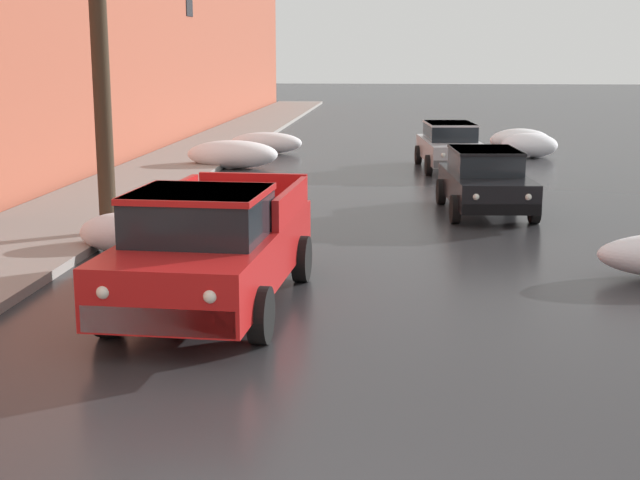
{
  "coord_description": "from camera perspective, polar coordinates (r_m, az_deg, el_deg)",
  "views": [
    {
      "loc": [
        0.17,
        -5.44,
        3.51
      ],
      "look_at": [
        -0.91,
        6.9,
        0.9
      ],
      "focal_mm": 49.92,
      "sensor_mm": 36.0,
      "label": 1
    }
  ],
  "objects": [
    {
      "name": "bare_tree_second_along_sidewalk",
      "position": [
        17.1,
        -13.87,
        11.83
      ],
      "size": [
        2.58,
        2.18,
        6.75
      ],
      "color": "#382B1E",
      "rests_on": "ground"
    },
    {
      "name": "left_sidewalk_slab",
      "position": [
        24.68,
        -11.38,
        3.67
      ],
      "size": [
        3.09,
        80.0,
        0.16
      ],
      "primitive_type": "cube",
      "color": "gray",
      "rests_on": "ground"
    },
    {
      "name": "snow_bank_near_corner_left",
      "position": [
        16.29,
        -12.53,
        0.38
      ],
      "size": [
        1.61,
        1.02,
        0.72
      ],
      "color": "white",
      "rests_on": "ground"
    },
    {
      "name": "sedan_silver_parked_kerbside_mid",
      "position": [
        27.7,
        8.34,
        6.06
      ],
      "size": [
        2.12,
        4.47,
        1.42
      ],
      "color": "#B7B7BC",
      "rests_on": "ground"
    },
    {
      "name": "snow_bank_near_corner_right",
      "position": [
        32.74,
        12.57,
        6.2
      ],
      "size": [
        2.14,
        1.15,
        0.87
      ],
      "color": "white",
      "rests_on": "ground"
    },
    {
      "name": "pickup_truck_red_approaching_near_lane",
      "position": [
        12.39,
        -6.91,
        -0.43
      ],
      "size": [
        2.39,
        5.27,
        1.76
      ],
      "color": "red",
      "rests_on": "ground"
    },
    {
      "name": "brick_townhouse_facade",
      "position": [
        25.12,
        -16.43,
        13.77
      ],
      "size": [
        0.63,
        80.0,
        9.07
      ],
      "color": "#9E4C38",
      "rests_on": "ground"
    },
    {
      "name": "snow_bank_far_right_pile",
      "position": [
        31.37,
        13.27,
        5.92
      ],
      "size": [
        1.9,
        1.32,
        0.84
      ],
      "color": "white",
      "rests_on": "ground"
    },
    {
      "name": "snow_bank_mid_block_left",
      "position": [
        31.84,
        -3.55,
        6.22
      ],
      "size": [
        2.56,
        1.01,
        0.76
      ],
      "color": "white",
      "rests_on": "ground"
    },
    {
      "name": "sedan_black_parked_kerbside_close",
      "position": [
        20.16,
        10.54,
        3.83
      ],
      "size": [
        2.06,
        4.06,
        1.42
      ],
      "color": "black",
      "rests_on": "ground"
    },
    {
      "name": "snow_bank_along_right_kerb",
      "position": [
        27.78,
        -5.64,
        5.45
      ],
      "size": [
        2.83,
        1.33,
        0.87
      ],
      "color": "white",
      "rests_on": "ground"
    }
  ]
}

